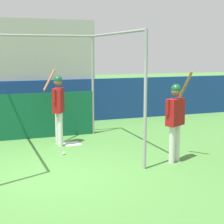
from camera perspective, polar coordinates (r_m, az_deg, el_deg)
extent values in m
plane|color=#477F38|center=(7.74, -9.09, -9.65)|extent=(60.00, 60.00, 0.00)
cube|color=navy|center=(12.94, -13.97, 1.29)|extent=(24.00, 0.12, 1.51)
cube|color=#9E9E99|center=(14.88, -15.01, 6.24)|extent=(5.40, 4.00, 3.56)
cube|color=maroon|center=(13.28, -15.51, 4.92)|extent=(0.45, 0.40, 0.10)
cube|color=maroon|center=(13.45, -15.62, 5.95)|extent=(0.45, 0.06, 0.40)
cube|color=maroon|center=(13.34, -13.15, 5.04)|extent=(0.45, 0.40, 0.10)
cube|color=maroon|center=(13.50, -13.28, 6.06)|extent=(0.45, 0.06, 0.40)
cube|color=maroon|center=(13.42, -10.81, 5.14)|extent=(0.45, 0.40, 0.10)
cube|color=maroon|center=(13.58, -10.96, 6.15)|extent=(0.45, 0.06, 0.40)
cube|color=maroon|center=(13.52, -8.50, 5.23)|extent=(0.45, 0.40, 0.10)
cube|color=maroon|center=(13.68, -8.68, 6.24)|extent=(0.45, 0.06, 0.40)
cube|color=maroon|center=(13.64, -6.23, 5.31)|extent=(0.45, 0.40, 0.10)
cube|color=maroon|center=(13.80, -6.43, 6.31)|extent=(0.45, 0.06, 0.40)
cube|color=maroon|center=(14.06, -15.86, 6.77)|extent=(0.45, 0.40, 0.10)
cube|color=maroon|center=(14.23, -15.96, 7.72)|extent=(0.45, 0.06, 0.40)
cube|color=maroon|center=(14.11, -13.62, 6.87)|extent=(0.45, 0.40, 0.10)
cube|color=maroon|center=(14.28, -13.74, 7.81)|extent=(0.45, 0.06, 0.40)
cube|color=maroon|center=(14.18, -11.40, 6.96)|extent=(0.45, 0.40, 0.10)
cube|color=maroon|center=(14.36, -11.54, 7.90)|extent=(0.45, 0.06, 0.40)
cube|color=maroon|center=(14.28, -9.20, 7.04)|extent=(0.45, 0.40, 0.10)
cube|color=maroon|center=(14.45, -9.36, 7.97)|extent=(0.45, 0.06, 0.40)
cube|color=maroon|center=(14.40, -7.04, 7.10)|extent=(0.45, 0.40, 0.10)
cube|color=maroon|center=(14.56, -7.22, 8.03)|extent=(0.45, 0.06, 0.40)
cube|color=maroon|center=(14.85, -16.18, 8.42)|extent=(0.45, 0.40, 0.10)
cube|color=maroon|center=(15.02, -16.27, 9.30)|extent=(0.45, 0.06, 0.40)
cube|color=maroon|center=(14.90, -14.04, 8.51)|extent=(0.45, 0.40, 0.10)
cube|color=maroon|center=(15.07, -14.16, 9.39)|extent=(0.45, 0.06, 0.40)
cube|color=maroon|center=(14.97, -11.93, 8.59)|extent=(0.45, 0.40, 0.10)
cube|color=maroon|center=(15.14, -12.06, 9.46)|extent=(0.45, 0.06, 0.40)
cube|color=maroon|center=(15.06, -9.84, 8.65)|extent=(0.45, 0.40, 0.10)
cube|color=maroon|center=(15.23, -9.98, 9.52)|extent=(0.45, 0.06, 0.40)
cube|color=maroon|center=(15.17, -7.77, 8.71)|extent=(0.45, 0.40, 0.10)
cube|color=maroon|center=(15.34, -7.94, 9.57)|extent=(0.45, 0.06, 0.40)
cube|color=maroon|center=(15.64, -16.46, 9.90)|extent=(0.45, 0.40, 0.10)
cube|color=maroon|center=(15.83, -16.55, 10.72)|extent=(0.45, 0.06, 0.40)
cube|color=maroon|center=(15.69, -14.43, 9.98)|extent=(0.45, 0.40, 0.10)
cube|color=maroon|center=(15.88, -14.53, 10.80)|extent=(0.45, 0.06, 0.40)
cube|color=maroon|center=(15.76, -12.41, 10.05)|extent=(0.45, 0.40, 0.10)
cube|color=maroon|center=(15.94, -12.53, 10.87)|extent=(0.45, 0.06, 0.40)
cube|color=maroon|center=(15.85, -10.41, 10.11)|extent=(0.45, 0.40, 0.10)
cube|color=maroon|center=(16.03, -10.55, 10.92)|extent=(0.45, 0.06, 0.40)
cube|color=maroon|center=(15.95, -8.43, 10.16)|extent=(0.45, 0.40, 0.10)
cube|color=maroon|center=(16.13, -8.59, 10.96)|extent=(0.45, 0.06, 0.40)
cube|color=maroon|center=(16.45, -16.72, 11.24)|extent=(0.45, 0.40, 0.10)
cube|color=maroon|center=(16.50, -14.78, 11.31)|extent=(0.45, 0.40, 0.10)
cube|color=maroon|center=(16.69, -14.88, 12.08)|extent=(0.45, 0.06, 0.40)
cube|color=maroon|center=(16.56, -12.85, 11.38)|extent=(0.45, 0.40, 0.10)
cube|color=maroon|center=(16.75, -12.96, 12.14)|extent=(0.45, 0.06, 0.40)
cube|color=maroon|center=(16.64, -10.94, 11.43)|extent=(0.45, 0.40, 0.10)
cube|color=maroon|center=(16.83, -11.06, 12.19)|extent=(0.45, 0.06, 0.40)
cube|color=maroon|center=(16.74, -9.04, 11.47)|extent=(0.45, 0.40, 0.10)
cube|color=maroon|center=(16.93, -9.18, 12.22)|extent=(0.45, 0.06, 0.40)
cylinder|color=gray|center=(7.81, 5.11, 1.63)|extent=(0.07, 0.07, 2.92)
cylinder|color=gray|center=(11.23, -2.94, 4.00)|extent=(0.07, 0.07, 2.92)
cylinder|color=gray|center=(9.45, 0.37, 11.87)|extent=(0.06, 3.68, 0.06)
cylinder|color=gray|center=(10.83, -10.93, 11.38)|extent=(3.07, 0.06, 0.06)
cube|color=#0F5133|center=(10.96, -10.55, -0.53)|extent=(3.00, 0.03, 1.31)
cube|color=white|center=(10.23, -6.10, -4.82)|extent=(0.44, 0.44, 0.02)
cylinder|color=silver|center=(9.94, -7.88, -2.68)|extent=(0.17, 0.17, 0.89)
cylinder|color=silver|center=(10.18, -8.27, -2.41)|extent=(0.17, 0.17, 0.89)
cube|color=maroon|center=(9.93, -8.18, 1.78)|extent=(0.41, 0.54, 0.63)
sphere|color=brown|center=(9.88, -8.25, 4.59)|extent=(0.22, 0.22, 0.22)
sphere|color=#144C2D|center=(9.87, -8.25, 4.88)|extent=(0.23, 0.23, 0.23)
cylinder|color=maroon|center=(9.67, -8.77, 2.41)|extent=(0.09, 0.09, 0.35)
cylinder|color=maroon|center=(10.17, -8.10, 2.77)|extent=(0.09, 0.09, 0.35)
cylinder|color=brown|center=(10.22, -9.53, 4.86)|extent=(0.47, 0.64, 0.54)
sphere|color=brown|center=(10.10, -7.66, 3.44)|extent=(0.08, 0.08, 0.08)
cylinder|color=silver|center=(8.50, 9.11, -4.92)|extent=(0.18, 0.18, 0.85)
cylinder|color=silver|center=(8.68, 9.87, -4.65)|extent=(0.18, 0.18, 0.85)
cube|color=maroon|center=(8.44, 9.63, 0.00)|extent=(0.52, 0.42, 0.60)
sphere|color=brown|center=(8.38, 9.71, 3.15)|extent=(0.21, 0.21, 0.21)
sphere|color=#144C2D|center=(8.38, 9.72, 3.48)|extent=(0.22, 0.22, 0.22)
cylinder|color=maroon|center=(8.24, 8.50, 0.75)|extent=(0.09, 0.09, 0.33)
cylinder|color=maroon|center=(8.65, 10.29, 1.11)|extent=(0.09, 0.09, 0.33)
cylinder|color=brown|center=(8.69, 11.04, 3.80)|extent=(0.09, 0.55, 0.75)
sphere|color=brown|center=(8.59, 9.59, 1.38)|extent=(0.08, 0.08, 0.08)
sphere|color=white|center=(9.22, -7.39, -6.26)|extent=(0.07, 0.07, 0.07)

